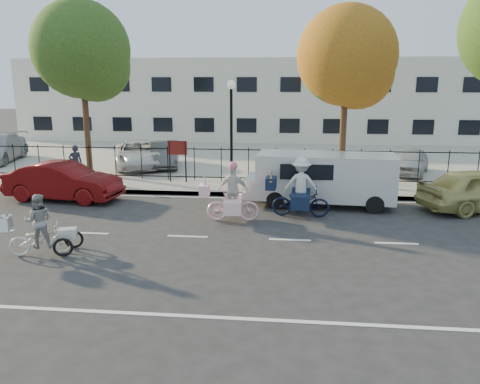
# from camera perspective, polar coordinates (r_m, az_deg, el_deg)

# --- Properties ---
(ground) EXTENTS (120.00, 120.00, 0.00)m
(ground) POSITION_cam_1_polar(r_m,az_deg,el_deg) (13.91, -6.42, -5.42)
(ground) COLOR #333334
(road_markings) EXTENTS (60.00, 9.52, 0.01)m
(road_markings) POSITION_cam_1_polar(r_m,az_deg,el_deg) (13.90, -6.42, -5.40)
(road_markings) COLOR silver
(road_markings) RESTS_ON ground
(curb) EXTENTS (60.00, 0.10, 0.15)m
(curb) POSITION_cam_1_polar(r_m,az_deg,el_deg) (18.66, -3.19, -0.22)
(curb) COLOR #A8A399
(curb) RESTS_ON ground
(sidewalk) EXTENTS (60.00, 2.20, 0.15)m
(sidewalk) POSITION_cam_1_polar(r_m,az_deg,el_deg) (19.67, -2.72, 0.50)
(sidewalk) COLOR #A8A399
(sidewalk) RESTS_ON ground
(parking_lot) EXTENTS (60.00, 15.60, 0.15)m
(parking_lot) POSITION_cam_1_polar(r_m,az_deg,el_deg) (28.34, -0.08, 4.52)
(parking_lot) COLOR #A8A399
(parking_lot) RESTS_ON ground
(iron_fence) EXTENTS (58.00, 0.06, 1.50)m
(iron_fence) POSITION_cam_1_polar(r_m,az_deg,el_deg) (20.57, -2.30, 3.42)
(iron_fence) COLOR black
(iron_fence) RESTS_ON sidewalk
(building) EXTENTS (34.00, 10.00, 6.00)m
(building) POSITION_cam_1_polar(r_m,az_deg,el_deg) (37.99, 1.49, 11.22)
(building) COLOR silver
(building) RESTS_ON ground
(lamppost) EXTENTS (0.36, 0.36, 4.33)m
(lamppost) POSITION_cam_1_polar(r_m,az_deg,el_deg) (19.84, -1.07, 9.50)
(lamppost) COLOR black
(lamppost) RESTS_ON sidewalk
(street_sign) EXTENTS (0.85, 0.06, 1.80)m
(street_sign) POSITION_cam_1_polar(r_m,az_deg,el_deg) (20.44, -7.63, 4.72)
(street_sign) COLOR black
(street_sign) RESTS_ON sidewalk
(zebra_trike) EXTENTS (1.91, 1.19, 1.64)m
(zebra_trike) POSITION_cam_1_polar(r_m,az_deg,el_deg) (13.33, -23.20, -4.45)
(zebra_trike) COLOR silver
(zebra_trike) RESTS_ON ground
(unicorn_bike) EXTENTS (1.96, 1.37, 1.97)m
(unicorn_bike) POSITION_cam_1_polar(r_m,az_deg,el_deg) (15.14, -0.99, -0.89)
(unicorn_bike) COLOR #FBBFCB
(unicorn_bike) RESTS_ON ground
(bull_bike) EXTENTS (2.16, 1.48, 2.01)m
(bull_bike) POSITION_cam_1_polar(r_m,az_deg,el_deg) (15.77, 7.32, -0.15)
(bull_bike) COLOR black
(bull_bike) RESTS_ON ground
(white_van) EXTENTS (5.47, 2.19, 1.90)m
(white_van) POSITION_cam_1_polar(r_m,az_deg,el_deg) (17.26, 10.00, 1.79)
(white_van) COLOR silver
(white_van) RESTS_ON ground
(red_sedan) EXTENTS (4.55, 2.03, 1.45)m
(red_sedan) POSITION_cam_1_polar(r_m,az_deg,el_deg) (19.05, -20.72, 1.21)
(red_sedan) COLOR #5B0A0B
(red_sedan) RESTS_ON ground
(pedestrian) EXTENTS (0.68, 0.62, 1.57)m
(pedestrian) POSITION_cam_1_polar(r_m,az_deg,el_deg) (21.91, -19.40, 3.38)
(pedestrian) COLOR black
(pedestrian) RESTS_ON sidewalk
(lot_car_b) EXTENTS (3.75, 5.27, 1.33)m
(lot_car_b) POSITION_cam_1_polar(r_m,az_deg,el_deg) (24.51, -12.33, 4.56)
(lot_car_b) COLOR silver
(lot_car_b) RESTS_ON parking_lot
(lot_car_c) EXTENTS (2.19, 4.11, 1.29)m
(lot_car_c) POSITION_cam_1_polar(r_m,az_deg,el_deg) (24.36, -9.17, 4.59)
(lot_car_c) COLOR #515459
(lot_car_c) RESTS_ON parking_lot
(lot_car_d) EXTENTS (2.57, 3.79, 1.20)m
(lot_car_d) POSITION_cam_1_polar(r_m,az_deg,el_deg) (23.61, 20.07, 3.55)
(lot_car_d) COLOR #B2B4BA
(lot_car_d) RESTS_ON parking_lot
(tree_west) EXTENTS (4.37, 4.37, 8.02)m
(tree_west) POSITION_cam_1_polar(r_m,az_deg,el_deg) (23.04, -18.39, 15.63)
(tree_west) COLOR #442D1D
(tree_west) RESTS_ON ground
(tree_mid) EXTENTS (4.09, 4.09, 7.50)m
(tree_mid) POSITION_cam_1_polar(r_m,az_deg,el_deg) (20.38, 13.25, 15.29)
(tree_mid) COLOR #442D1D
(tree_mid) RESTS_ON ground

